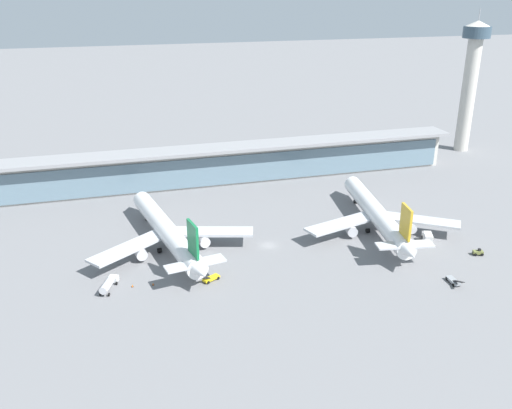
{
  "coord_description": "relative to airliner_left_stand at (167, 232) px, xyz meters",
  "views": [
    {
      "loc": [
        -45.24,
        -143.69,
        73.61
      ],
      "look_at": [
        0.0,
        13.78,
        7.96
      ],
      "focal_mm": 38.89,
      "sensor_mm": 36.0,
      "label": 1
    }
  ],
  "objects": [
    {
      "name": "airliner_left_stand",
      "position": [
        0.0,
        0.0,
        0.0
      ],
      "size": [
        49.31,
        64.82,
        17.32
      ],
      "color": "white",
      "rests_on": "ground"
    },
    {
      "name": "control_tower",
      "position": [
        147.45,
        66.98,
        29.26
      ],
      "size": [
        12.0,
        12.0,
        63.46
      ],
      "color": "beige",
      "rests_on": "ground"
    },
    {
      "name": "service_truck_mid_apron_grey",
      "position": [
        69.36,
        -41.7,
        -4.64
      ],
      "size": [
        2.18,
        6.87,
        2.7
      ],
      "color": "gray",
      "rests_on": "ground"
    },
    {
      "name": "airliner_centre_stand",
      "position": [
        65.67,
        -5.2,
        0.0
      ],
      "size": [
        49.36,
        64.85,
        17.32
      ],
      "color": "white",
      "rests_on": "ground"
    },
    {
      "name": "service_truck_by_tail_white",
      "position": [
        76.58,
        -17.53,
        -3.76
      ],
      "size": [
        5.0,
        7.61,
        3.1
      ],
      "color": "silver",
      "rests_on": "ground"
    },
    {
      "name": "service_truck_near_nose_yellow",
      "position": [
        8.13,
        -22.67,
        -4.64
      ],
      "size": [
        6.67,
        4.32,
        2.7
      ],
      "color": "yellow",
      "rests_on": "ground"
    },
    {
      "name": "safety_cone_bravo",
      "position": [
        -12.1,
        -20.08,
        -5.14
      ],
      "size": [
        0.62,
        0.62,
        0.7
      ],
      "color": "orange",
      "rests_on": "ground"
    },
    {
      "name": "ground_plane",
      "position": [
        29.35,
        -6.34,
        -5.45
      ],
      "size": [
        1200.0,
        1200.0,
        0.0
      ],
      "primitive_type": "plane",
      "color": "slate"
    },
    {
      "name": "service_truck_under_wing_olive",
      "position": [
        85.99,
        -29.3,
        -4.58
      ],
      "size": [
        3.23,
        2.44,
        2.05
      ],
      "color": "olive",
      "rests_on": "ground"
    },
    {
      "name": "safety_cone_alpha",
      "position": [
        -6.8,
        -20.66,
        -5.14
      ],
      "size": [
        0.62,
        0.62,
        0.7
      ],
      "color": "orange",
      "rests_on": "ground"
    },
    {
      "name": "terminal_building",
      "position": [
        29.35,
        52.63,
        2.41
      ],
      "size": [
        190.51,
        12.8,
        15.2
      ],
      "color": "beige",
      "rests_on": "ground"
    },
    {
      "name": "service_truck_on_taxiway_white",
      "position": [
        -18.04,
        -19.99,
        -3.75
      ],
      "size": [
        5.34,
        8.81,
        2.95
      ],
      "color": "silver",
      "rests_on": "ground"
    }
  ]
}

